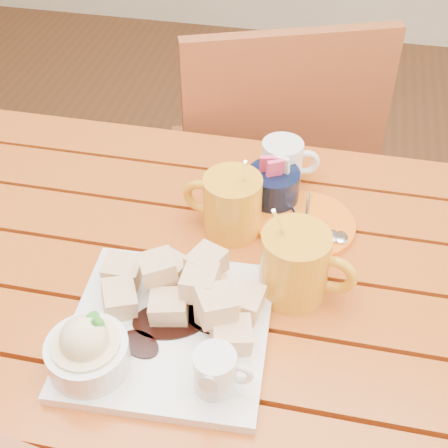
% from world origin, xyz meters
% --- Properties ---
extents(table, '(1.20, 0.79, 0.75)m').
position_xyz_m(table, '(0.00, 0.00, 0.64)').
color(table, '#A44615').
rests_on(table, ground).
extents(dessert_plate, '(0.28, 0.28, 0.11)m').
position_xyz_m(dessert_plate, '(0.00, -0.11, 0.78)').
color(dessert_plate, white).
rests_on(dessert_plate, table).
extents(coffee_mug_left, '(0.13, 0.09, 0.15)m').
position_xyz_m(coffee_mug_left, '(0.05, 0.14, 0.80)').
color(coffee_mug_left, orange).
rests_on(coffee_mug_left, table).
extents(coffee_mug_right, '(0.14, 0.10, 0.16)m').
position_xyz_m(coffee_mug_right, '(0.17, 0.02, 0.81)').
color(coffee_mug_right, orange).
rests_on(coffee_mug_right, table).
extents(cream_pitcher, '(0.10, 0.09, 0.09)m').
position_xyz_m(cream_pitcher, '(0.12, 0.27, 0.79)').
color(cream_pitcher, white).
rests_on(cream_pitcher, table).
extents(sugar_caddy, '(0.09, 0.09, 0.10)m').
position_xyz_m(sugar_caddy, '(0.11, 0.22, 0.78)').
color(sugar_caddy, black).
rests_on(sugar_caddy, table).
extents(orange_saucer, '(0.16, 0.16, 0.02)m').
position_xyz_m(orange_saucer, '(0.17, 0.16, 0.76)').
color(orange_saucer, orange).
rests_on(orange_saucer, table).
extents(chair_far, '(0.56, 0.56, 0.92)m').
position_xyz_m(chair_far, '(0.05, 0.62, 0.52)').
color(chair_far, brown).
rests_on(chair_far, ground).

